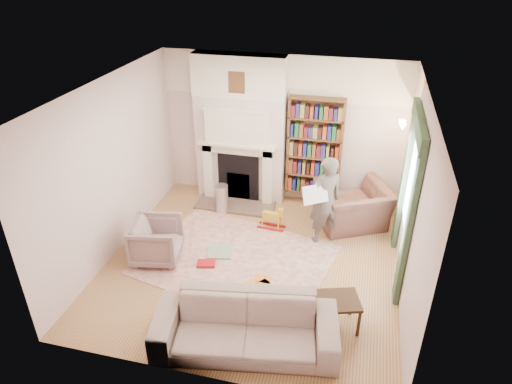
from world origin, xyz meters
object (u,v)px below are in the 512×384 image
(coffee_table, at_px, (331,313))
(bookcase, at_px, (315,147))
(armchair_reading, at_px, (353,207))
(rocking_horse, at_px, (271,218))
(sofa, at_px, (246,326))
(man_reading, at_px, (325,201))
(armchair_left, at_px, (156,241))
(paraffin_heater, at_px, (222,199))

(coffee_table, bearing_deg, bookcase, 84.74)
(bookcase, distance_m, armchair_reading, 1.30)
(bookcase, height_order, rocking_horse, bookcase)
(rocking_horse, bearing_deg, bookcase, 67.11)
(sofa, bearing_deg, man_reading, 65.89)
(sofa, bearing_deg, armchair_reading, 61.04)
(armchair_left, bearing_deg, man_reading, -76.57)
(armchair_reading, distance_m, armchair_left, 3.44)
(armchair_left, bearing_deg, sofa, -138.62)
(coffee_table, bearing_deg, man_reading, 82.11)
(armchair_reading, distance_m, sofa, 3.36)
(coffee_table, distance_m, paraffin_heater, 3.36)
(coffee_table, xyz_separation_m, paraffin_heater, (-2.28, 2.46, 0.05))
(man_reading, xyz_separation_m, paraffin_heater, (-1.95, 0.50, -0.51))
(bookcase, relative_size, man_reading, 1.18)
(rocking_horse, bearing_deg, armchair_reading, 22.73)
(armchair_left, height_order, paraffin_heater, armchair_left)
(armchair_left, relative_size, man_reading, 0.48)
(man_reading, distance_m, paraffin_heater, 2.07)
(sofa, xyz_separation_m, rocking_horse, (-0.25, 2.72, -0.12))
(sofa, height_order, rocking_horse, sofa)
(bookcase, bearing_deg, rocking_horse, -117.54)
(bookcase, xyz_separation_m, armchair_left, (-2.15, -2.38, -0.83))
(coffee_table, bearing_deg, paraffin_heater, 115.33)
(paraffin_heater, bearing_deg, bookcase, 24.81)
(sofa, height_order, paraffin_heater, sofa)
(bookcase, height_order, man_reading, bookcase)
(armchair_left, xyz_separation_m, paraffin_heater, (0.56, 1.64, -0.07))
(armchair_reading, bearing_deg, man_reading, 26.44)
(armchair_reading, height_order, paraffin_heater, armchair_reading)
(bookcase, relative_size, rocking_horse, 3.79)
(paraffin_heater, distance_m, rocking_horse, 1.08)
(sofa, xyz_separation_m, coffee_table, (1.00, 0.60, -0.11))
(man_reading, relative_size, coffee_table, 2.23)
(sofa, relative_size, coffee_table, 3.25)
(bookcase, relative_size, paraffin_heater, 3.36)
(man_reading, bearing_deg, rocking_horse, -43.28)
(bookcase, xyz_separation_m, coffee_table, (0.69, -3.20, -0.95))
(man_reading, bearing_deg, sofa, 41.39)
(armchair_reading, distance_m, man_reading, 0.85)
(armchair_reading, bearing_deg, paraffin_heater, -24.23)
(paraffin_heater, relative_size, rocking_horse, 1.13)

